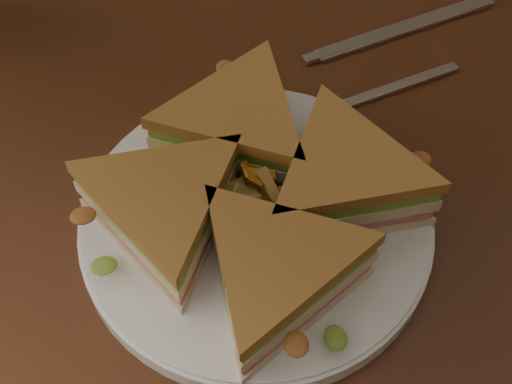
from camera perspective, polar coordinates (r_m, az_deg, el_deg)
table at (r=0.69m, az=3.46°, el=-2.55°), size 1.20×0.80×0.75m
plate at (r=0.56m, az=0.00°, el=-2.50°), size 0.28×0.28×0.02m
sandwich_wedges at (r=0.53m, az=0.00°, el=-0.31°), size 0.32×0.32×0.06m
crisps_mound at (r=0.54m, az=0.00°, el=-0.56°), size 0.09×0.09×0.05m
spoon at (r=0.65m, az=5.80°, el=6.58°), size 0.17×0.10×0.01m
knife at (r=0.73m, az=10.95°, el=12.44°), size 0.19×0.12×0.00m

